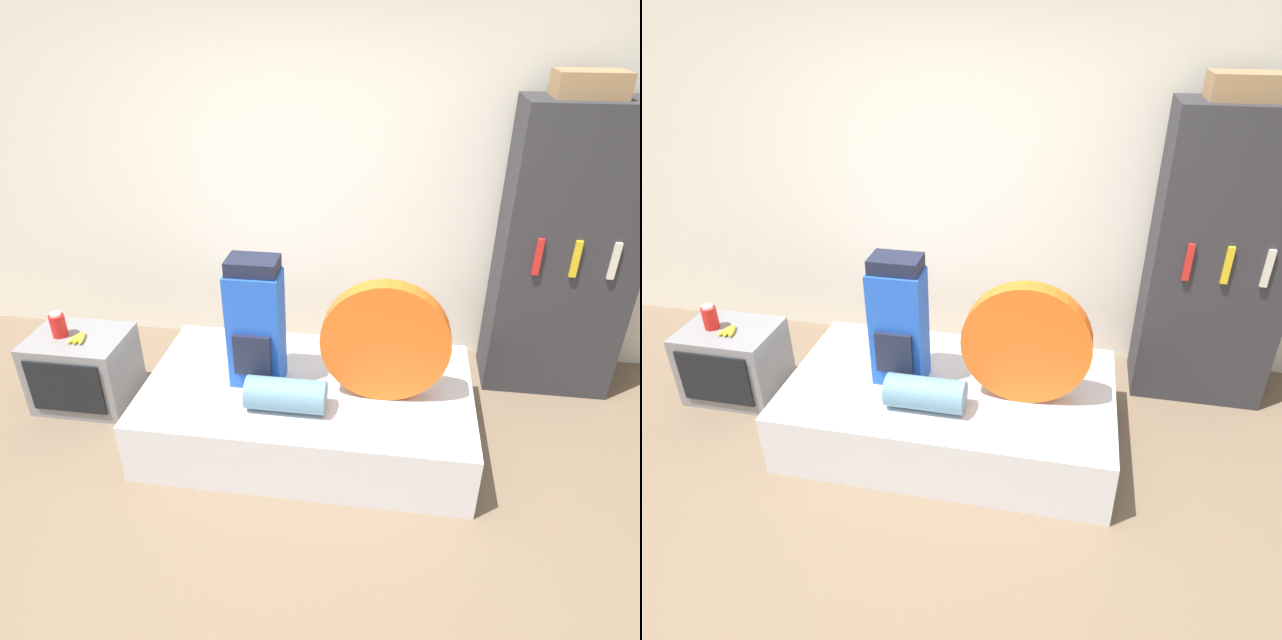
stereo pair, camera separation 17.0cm
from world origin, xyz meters
TOP-DOWN VIEW (x-y plane):
  - ground_plane at (0.00, 0.00)m, footprint 16.00×16.00m
  - wall_back at (0.00, 1.99)m, footprint 8.00×0.05m
  - bed at (0.01, 0.80)m, footprint 1.99×1.14m
  - backpack at (-0.30, 0.80)m, footprint 0.31×0.25m
  - tent_bag at (0.46, 0.75)m, footprint 0.74×0.12m
  - sleeping_roll at (-0.08, 0.54)m, footprint 0.46×0.20m
  - television at (-1.57, 0.94)m, footprint 0.63×0.49m
  - canister at (-1.68, 0.94)m, footprint 0.10×0.10m
  - banana_bunch at (-1.53, 0.91)m, footprint 0.12×0.15m
  - bookshelf at (1.59, 1.66)m, footprint 0.85×0.46m
  - cardboard_box at (1.52, 1.68)m, footprint 0.40×0.28m

SIDE VIEW (x-z plane):
  - ground_plane at x=0.00m, z-range 0.00..0.00m
  - bed at x=0.01m, z-range 0.00..0.40m
  - television at x=-1.57m, z-range 0.00..0.52m
  - sleeping_roll at x=-0.08m, z-range 0.40..0.60m
  - banana_bunch at x=-1.53m, z-range 0.52..0.55m
  - canister at x=-1.68m, z-range 0.51..0.68m
  - tent_bag at x=0.46m, z-range 0.40..1.14m
  - backpack at x=-0.30m, z-range 0.39..1.20m
  - bookshelf at x=1.59m, z-range 0.00..1.96m
  - wall_back at x=0.00m, z-range 0.00..2.60m
  - cardboard_box at x=1.52m, z-range 1.96..2.11m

